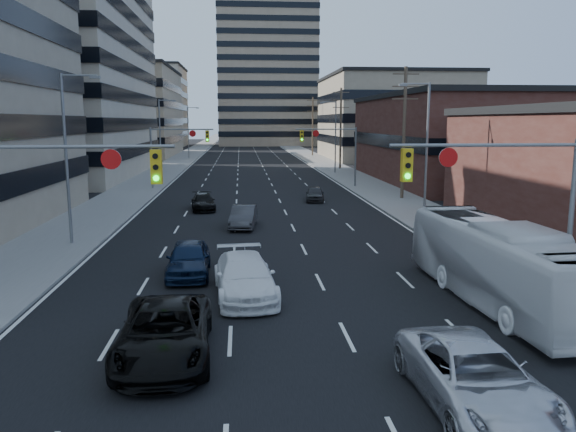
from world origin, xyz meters
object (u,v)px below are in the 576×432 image
(silver_suv, at_px, (475,377))
(transit_bus, at_px, (499,263))
(sedan_blue, at_px, (189,259))
(white_van, at_px, (245,277))
(black_pickup, at_px, (165,332))

(silver_suv, relative_size, transit_bus, 0.49)
(transit_bus, xyz_separation_m, sedan_blue, (-11.55, 4.77, -0.76))
(white_van, xyz_separation_m, transit_bus, (9.17, -1.66, 0.74))
(black_pickup, bearing_deg, white_van, 65.24)
(black_pickup, distance_m, silver_suv, 8.25)
(transit_bus, bearing_deg, black_pickup, -164.38)
(white_van, xyz_separation_m, silver_suv, (5.26, -8.84, -0.03))
(black_pickup, height_order, silver_suv, black_pickup)
(white_van, xyz_separation_m, sedan_blue, (-2.38, 3.11, -0.02))
(black_pickup, height_order, white_van, white_van)
(silver_suv, xyz_separation_m, transit_bus, (3.91, 7.18, 0.77))
(black_pickup, xyz_separation_m, white_van, (2.27, 5.46, 0.01))
(sedan_blue, bearing_deg, transit_bus, -23.87)
(silver_suv, distance_m, transit_bus, 8.21)
(white_van, height_order, silver_suv, white_van)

